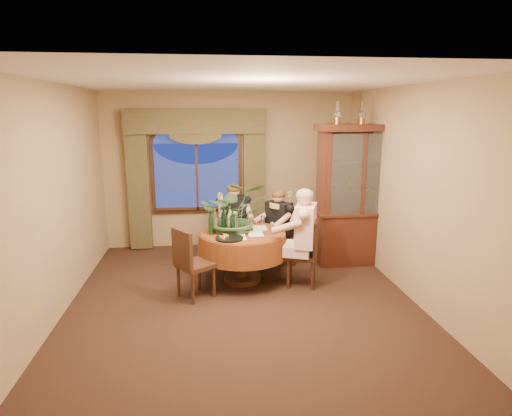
{
  "coord_description": "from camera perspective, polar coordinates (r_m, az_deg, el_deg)",
  "views": [
    {
      "loc": [
        -0.45,
        -5.27,
        2.47
      ],
      "look_at": [
        0.26,
        0.67,
        1.1
      ],
      "focal_mm": 30.0,
      "sensor_mm": 36.0,
      "label": 1
    }
  ],
  "objects": [
    {
      "name": "tasting_paper_1",
      "position": [
        6.4,
        0.48,
        -2.67
      ],
      "size": [
        0.21,
        0.3,
        0.0
      ],
      "primitive_type": "cube",
      "rotation": [
        0.0,
        0.0,
        -0.0
      ],
      "color": "white",
      "rests_on": "dining_table"
    },
    {
      "name": "chair_back",
      "position": [
        7.17,
        -2.94,
        -3.23
      ],
      "size": [
        0.44,
        0.44,
        0.96
      ],
      "primitive_type": "cube",
      "rotation": [
        0.0,
        0.0,
        -3.08
      ],
      "color": "black",
      "rests_on": "floor"
    },
    {
      "name": "person_back",
      "position": [
        7.09,
        -2.97,
        -1.94
      ],
      "size": [
        0.5,
        0.46,
        1.31
      ],
      "primitive_type": null,
      "rotation": [
        0.0,
        0.0,
        -3.07
      ],
      "color": "black",
      "rests_on": "floor"
    },
    {
      "name": "drapery_right",
      "position": [
        7.81,
        -0.27,
        3.38
      ],
      "size": [
        0.38,
        0.14,
        2.32
      ],
      "primitive_type": "cube",
      "color": "#453D21",
      "rests_on": "floor"
    },
    {
      "name": "wall_back",
      "position": [
        7.86,
        -3.5,
        5.04
      ],
      "size": [
        4.5,
        0.0,
        4.5
      ],
      "primitive_type": "plane",
      "rotation": [
        1.57,
        0.0,
        0.0
      ],
      "color": "#997D59",
      "rests_on": "ground"
    },
    {
      "name": "oil_lamp_center",
      "position": [
        6.96,
        13.98,
        12.22
      ],
      "size": [
        0.11,
        0.11,
        0.34
      ],
      "primitive_type": null,
      "color": "#A5722D",
      "rests_on": "china_cabinet"
    },
    {
      "name": "wine_glass_person_back",
      "position": [
        6.6,
        -2.44,
        -1.41
      ],
      "size": [
        0.07,
        0.07,
        0.18
      ],
      "primitive_type": null,
      "color": "silver",
      "rests_on": "dining_table"
    },
    {
      "name": "wine_bottle_2",
      "position": [
        6.26,
        -5.48,
        -1.55
      ],
      "size": [
        0.07,
        0.07,
        0.33
      ],
      "primitive_type": "cylinder",
      "color": "tan",
      "rests_on": "dining_table"
    },
    {
      "name": "wine_glass_person_scarf",
      "position": [
        6.49,
        0.9,
        -1.65
      ],
      "size": [
        0.07,
        0.07,
        0.18
      ],
      "primitive_type": null,
      "color": "silver",
      "rests_on": "dining_table"
    },
    {
      "name": "dining_table",
      "position": [
        6.32,
        -1.81,
        -6.47
      ],
      "size": [
        1.56,
        1.56,
        0.75
      ],
      "primitive_type": "cylinder",
      "rotation": [
        0.0,
        0.0,
        -0.19
      ],
      "color": "maroon",
      "rests_on": "floor"
    },
    {
      "name": "chair_back_right",
      "position": [
        6.88,
        3.13,
        -3.95
      ],
      "size": [
        0.59,
        0.59,
        0.96
      ],
      "primitive_type": "cube",
      "rotation": [
        0.0,
        0.0,
        -4.01
      ],
      "color": "black",
      "rests_on": "floor"
    },
    {
      "name": "wine_bottle_3",
      "position": [
        6.28,
        -4.34,
        -1.47
      ],
      "size": [
        0.07,
        0.07,
        0.33
      ],
      "primitive_type": "cylinder",
      "color": "black",
      "rests_on": "dining_table"
    },
    {
      "name": "chair_right",
      "position": [
        6.17,
        6.1,
        -5.98
      ],
      "size": [
        0.52,
        0.52,
        0.96
      ],
      "primitive_type": "cube",
      "rotation": [
        0.0,
        0.0,
        1.28
      ],
      "color": "black",
      "rests_on": "floor"
    },
    {
      "name": "oil_lamp_right",
      "position": [
        7.1,
        17.02,
        12.05
      ],
      "size": [
        0.11,
        0.11,
        0.34
      ],
      "primitive_type": null,
      "color": "#A5722D",
      "rests_on": "china_cabinet"
    },
    {
      "name": "cheese_platter",
      "position": [
        5.87,
        -3.56,
        -4.05
      ],
      "size": [
        0.39,
        0.39,
        0.02
      ],
      "primitive_type": "cylinder",
      "color": "black",
      "rests_on": "dining_table"
    },
    {
      "name": "wine_bottle_1",
      "position": [
        6.09,
        -6.03,
        -1.97
      ],
      "size": [
        0.07,
        0.07,
        0.33
      ],
      "primitive_type": "cylinder",
      "color": "black",
      "rests_on": "dining_table"
    },
    {
      "name": "wine_bottle_4",
      "position": [
        6.12,
        -3.13,
        -1.84
      ],
      "size": [
        0.07,
        0.07,
        0.33
      ],
      "primitive_type": "cylinder",
      "color": "black",
      "rests_on": "dining_table"
    },
    {
      "name": "olive_bowl",
      "position": [
        6.13,
        -1.48,
        -3.19
      ],
      "size": [
        0.14,
        0.14,
        0.04
      ],
      "primitive_type": "imported",
      "color": "brown",
      "rests_on": "dining_table"
    },
    {
      "name": "wine_glass_person_pink",
      "position": [
        6.08,
        2.15,
        -2.66
      ],
      "size": [
        0.07,
        0.07,
        0.18
      ],
      "primitive_type": null,
      "color": "silver",
      "rests_on": "dining_table"
    },
    {
      "name": "wall_right",
      "position": [
        6.02,
        19.97,
        1.88
      ],
      "size": [
        0.0,
        5.0,
        5.0
      ],
      "primitive_type": "plane",
      "rotation": [
        1.57,
        0.0,
        -1.57
      ],
      "color": "#997D59",
      "rests_on": "ground"
    },
    {
      "name": "window",
      "position": [
        7.79,
        -7.88,
        4.13
      ],
      "size": [
        1.62,
        0.1,
        1.32
      ],
      "primitive_type": null,
      "color": "navy",
      "rests_on": "wall_back"
    },
    {
      "name": "person_scarf",
      "position": [
        6.82,
        3.05,
        -2.74
      ],
      "size": [
        0.61,
        0.62,
        1.27
      ],
      "primitive_type": null,
      "rotation": [
        0.0,
        0.0,
        -4.01
      ],
      "color": "black",
      "rests_on": "floor"
    },
    {
      "name": "person_pink",
      "position": [
        6.04,
        6.58,
        -4.08
      ],
      "size": [
        0.62,
        0.64,
        1.43
      ],
      "primitive_type": null,
      "rotation": [
        0.0,
        0.0,
        1.21
      ],
      "color": "beige",
      "rests_on": "floor"
    },
    {
      "name": "oil_lamp_left",
      "position": [
        6.83,
        10.82,
        12.36
      ],
      "size": [
        0.11,
        0.11,
        0.34
      ],
      "primitive_type": null,
      "color": "#A5722D",
      "rests_on": "china_cabinet"
    },
    {
      "name": "arched_transom",
      "position": [
        7.71,
        -8.06,
        9.87
      ],
      "size": [
        1.6,
        0.06,
        0.44
      ],
      "primitive_type": null,
      "color": "navy",
      "rests_on": "wall_back"
    },
    {
      "name": "centerpiece_plant",
      "position": [
        6.17,
        -2.94,
        2.66
      ],
      "size": [
        0.98,
        1.09,
        0.85
      ],
      "primitive_type": "imported",
      "color": "#345430",
      "rests_on": "dining_table"
    },
    {
      "name": "china_cabinet",
      "position": [
        7.08,
        13.41,
        1.65
      ],
      "size": [
        1.4,
        0.55,
        2.26
      ],
      "primitive_type": "cube",
      "color": "#38150E",
      "rests_on": "floor"
    },
    {
      "name": "tasting_paper_0",
      "position": [
        6.09,
        -0.05,
        -3.45
      ],
      "size": [
        0.21,
        0.3,
        0.0
      ],
      "primitive_type": "cube",
      "rotation": [
        0.0,
        0.0,
        0.0
      ],
      "color": "white",
      "rests_on": "dining_table"
    },
    {
      "name": "tasting_paper_2",
      "position": [
        5.94,
        -2.41,
        -3.91
      ],
      "size": [
        0.21,
        0.3,
        0.0
      ],
      "primitive_type": "cube",
      "rotation": [
        0.0,
        0.0,
        0.02
      ],
      "color": "white",
      "rests_on": "dining_table"
    },
    {
      "name": "swag_valance",
      "position": [
        7.63,
        -8.11,
        11.34
      ],
      "size": [
        2.45,
        0.16,
        0.42
      ],
      "primitive_type": null,
      "color": "#453D21",
      "rests_on": "wall_back"
    },
    {
      "name": "ceiling",
      "position": [
        5.3,
        -2.03,
        16.46
      ],
      "size": [
        5.0,
        5.0,
        0.0
      ],
      "primitive_type": "plane",
      "rotation": [
        3.14,
        0.0,
        0.0
      ],
      "color": "white",
      "rests_on": "wall_back"
    },
    {
      "name": "stoneware_vase",
      "position": [
        6.25,
        -3.07,
        -1.76
      ],
      "size": [
        0.15,
        0.15,
        0.28
      ],
      "primitive_type": null,
      "color": "gray",
      "rests_on": "dining_table"
    },
    {
      "name": "drapery_left",
      "position": [
        7.85,
        -15.4,
        2.97
      ],
      "size": [
        0.38,
        0.14,
        2.32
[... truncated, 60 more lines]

